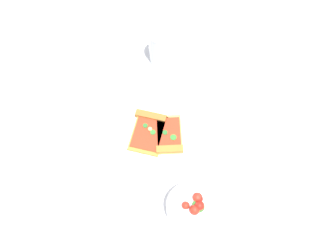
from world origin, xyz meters
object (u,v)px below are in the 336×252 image
Objects in this scene: plate at (155,136)px; salad_bowl at (190,207)px; pizza_slice_near at (169,138)px; soda_glass at (162,47)px; pizza_slice_far at (147,129)px.

plate is 2.10× the size of salad_bowl.
salad_bowl is at bearing -88.84° from plate.
soda_glass is (0.09, 0.27, 0.04)m from pizza_slice_near.
salad_bowl is at bearing -97.84° from pizza_slice_near.
plate is 1.84× the size of pizza_slice_near.
salad_bowl is (0.00, -0.23, 0.03)m from plate.
salad_bowl reaches higher than pizza_slice_near.
plate is at bearing 143.75° from pizza_slice_near.
pizza_slice_far is 0.25m from salad_bowl.
pizza_slice_near is at bearing -108.43° from soda_glass.
plate is 1.63× the size of pizza_slice_far.
plate is 0.04m from pizza_slice_near.
plate is at bearing 91.16° from salad_bowl.
pizza_slice_near is 0.20m from salad_bowl.
pizza_slice_far is 1.29× the size of salad_bowl.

